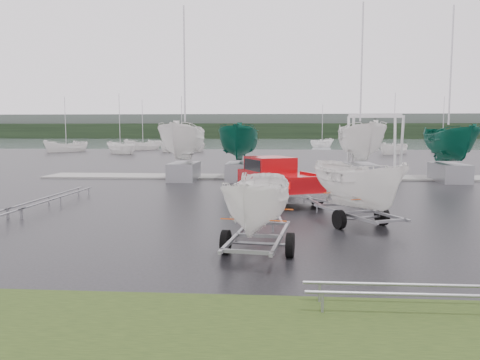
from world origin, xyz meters
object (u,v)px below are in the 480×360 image
trailer_hitched (359,144)px  pickup_truck (276,178)px  trailer_parked (259,157)px  boat_hoist (374,137)px

trailer_hitched → pickup_truck: bearing=90.0°
trailer_parked → pickup_truck: bearing=94.8°
trailer_hitched → boat_hoist: (3.72, 15.39, 0.04)m
pickup_truck → trailer_hitched: trailer_hitched is taller
boat_hoist → trailer_parked: bearing=-109.6°
pickup_truck → trailer_parked: 9.47m
boat_hoist → trailer_hitched: bearing=-103.6°
trailer_parked → trailer_hitched: bearing=57.5°
pickup_truck → boat_hoist: (6.30, 9.66, 1.70)m
trailer_hitched → boat_hoist: bearing=52.2°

